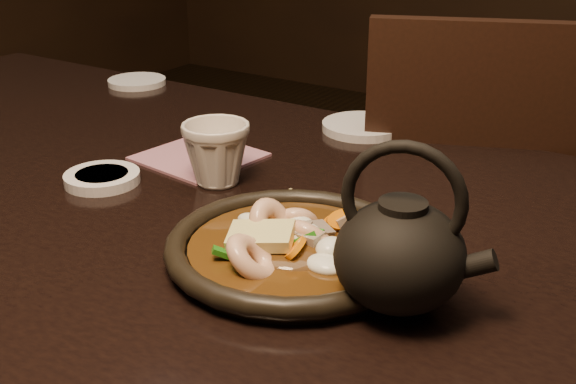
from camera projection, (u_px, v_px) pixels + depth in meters
The scene contains 11 objects.
table at pixel (133, 243), 0.96m from camera, with size 1.60×0.90×0.75m.
chair at pixel (482, 247), 1.31m from camera, with size 0.58×0.58×0.94m.
plate at pixel (292, 249), 0.76m from camera, with size 0.27×0.27×0.03m.
stirfry at pixel (292, 242), 0.76m from camera, with size 0.16×0.19×0.07m.
soy_dish at pixel (102, 178), 0.95m from camera, with size 0.10×0.10×0.01m, color silver.
saucer_left at pixel (137, 82), 1.42m from camera, with size 0.11×0.11×0.01m, color silver.
saucer_right at pixel (363, 127), 1.16m from camera, with size 0.13×0.13×0.01m, color silver.
tea_cup at pixel (216, 152), 0.94m from camera, with size 0.09×0.08×0.09m, color beige.
chopsticks at pixel (257, 225), 0.83m from camera, with size 0.05×0.21×0.01m.
napkin at pixel (199, 157), 1.04m from camera, with size 0.15×0.15×0.00m, color #9A5F6C.
teapot at pixel (401, 251), 0.65m from camera, with size 0.15×0.12×0.16m.
Camera 1 is at (0.64, -0.60, 1.12)m, focal length 45.00 mm.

